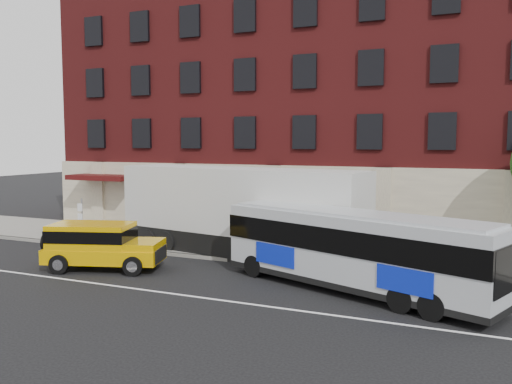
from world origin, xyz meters
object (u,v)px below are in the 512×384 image
at_px(sign_pole, 81,218).
at_px(yellow_suv, 99,243).
at_px(city_bus, 354,248).
at_px(shipping_container, 238,213).

relative_size(sign_pole, yellow_suv, 0.47).
relative_size(city_bus, yellow_suv, 2.04).
relative_size(city_bus, shipping_container, 0.84).
bearing_deg(yellow_suv, city_bus, 5.18).
height_order(sign_pole, yellow_suv, sign_pole).
xyz_separation_m(sign_pole, city_bus, (15.05, -2.74, 0.17)).
bearing_deg(city_bus, shipping_container, 149.81).
height_order(city_bus, shipping_container, shipping_container).
distance_m(city_bus, shipping_container, 7.49).
xyz_separation_m(sign_pole, shipping_container, (8.58, 1.02, 0.63)).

